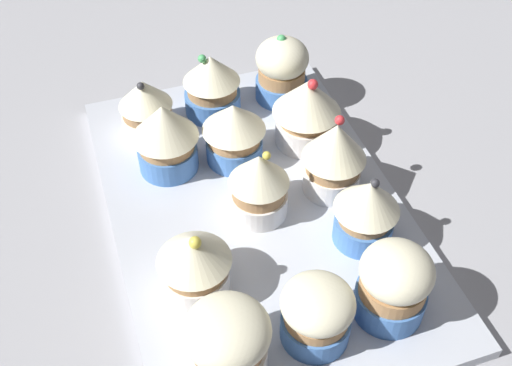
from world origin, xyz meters
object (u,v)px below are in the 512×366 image
at_px(cupcake_2, 332,153).
at_px(cupcake_6, 261,184).
at_px(cupcake_0, 394,284).
at_px(cupcake_10, 194,263).
at_px(cupcake_11, 165,136).
at_px(baking_tray, 256,210).
at_px(cupcake_7, 234,131).
at_px(cupcake_3, 307,110).
at_px(cupcake_4, 282,69).
at_px(cupcake_8, 207,85).
at_px(cupcake_12, 146,106).
at_px(cupcake_9, 227,341).
at_px(cupcake_5, 312,314).
at_px(cupcake_1, 366,210).

relative_size(cupcake_2, cupcake_6, 1.12).
relative_size(cupcake_0, cupcake_2, 0.89).
relative_size(cupcake_10, cupcake_11, 0.93).
xyz_separation_m(cupcake_6, cupcake_10, (-0.07, 0.08, -0.00)).
bearing_deg(baking_tray, cupcake_7, 0.14).
bearing_deg(cupcake_3, cupcake_2, 178.63).
distance_m(cupcake_4, cupcake_11, 0.16).
bearing_deg(cupcake_0, cupcake_7, 17.05).
relative_size(cupcake_4, cupcake_7, 1.13).
bearing_deg(cupcake_6, cupcake_0, -155.05).
height_order(cupcake_8, cupcake_12, cupcake_8).
relative_size(cupcake_4, cupcake_9, 1.18).
bearing_deg(cupcake_3, cupcake_7, 92.83).
height_order(cupcake_6, cupcake_10, cupcake_6).
bearing_deg(cupcake_5, cupcake_1, -46.01).
distance_m(cupcake_7, cupcake_10, 0.16).
xyz_separation_m(cupcake_2, cupcake_4, (0.14, -0.00, -0.00)).
bearing_deg(cupcake_6, baking_tray, 12.87).
bearing_deg(cupcake_2, cupcake_7, 49.79).
xyz_separation_m(cupcake_0, cupcake_1, (0.08, -0.01, 0.00)).
xyz_separation_m(cupcake_4, cupcake_10, (-0.22, 0.15, -0.00)).
bearing_deg(cupcake_10, cupcake_7, -28.19).
distance_m(cupcake_0, cupcake_7, 0.22).
bearing_deg(cupcake_9, cupcake_3, -34.03).
height_order(cupcake_9, cupcake_10, cupcake_10).
relative_size(cupcake_7, cupcake_8, 0.92).
bearing_deg(cupcake_11, cupcake_3, -92.18).
distance_m(cupcake_8, cupcake_9, 0.30).
relative_size(cupcake_2, cupcake_8, 1.11).
height_order(cupcake_0, cupcake_4, cupcake_4).
bearing_deg(cupcake_9, cupcake_2, -44.05).
bearing_deg(cupcake_3, cupcake_11, 87.82).
distance_m(cupcake_2, cupcake_5, 0.17).
relative_size(cupcake_1, cupcake_5, 1.22).
relative_size(cupcake_2, cupcake_7, 1.20).
xyz_separation_m(baking_tray, cupcake_11, (0.08, 0.07, 0.05)).
distance_m(cupcake_4, cupcake_12, 0.15).
distance_m(cupcake_3, cupcake_6, 0.11).
xyz_separation_m(cupcake_6, cupcake_7, (0.08, 0.00, -0.00)).
height_order(cupcake_4, cupcake_12, cupcake_4).
bearing_deg(cupcake_12, cupcake_5, -166.16).
bearing_deg(cupcake_7, cupcake_11, 81.90).
bearing_deg(baking_tray, cupcake_6, -167.13).
distance_m(baking_tray, cupcake_11, 0.11).
height_order(cupcake_0, cupcake_10, cupcake_0).
height_order(baking_tray, cupcake_7, cupcake_7).
xyz_separation_m(cupcake_7, cupcake_12, (0.07, 0.07, -0.00)).
bearing_deg(cupcake_2, cupcake_12, 48.02).
distance_m(cupcake_6, cupcake_8, 0.16).
bearing_deg(cupcake_11, cupcake_6, -141.79).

